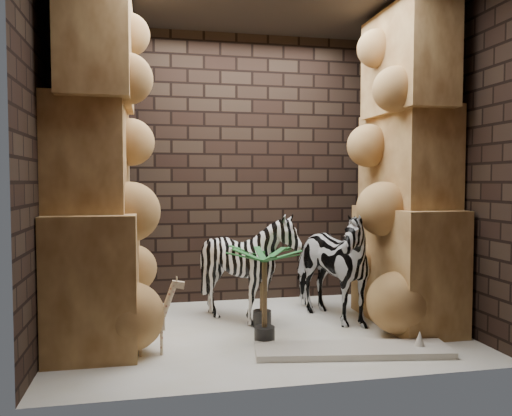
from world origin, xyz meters
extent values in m
plane|color=white|center=(0.00, 0.00, 0.00)|extent=(3.50, 3.50, 0.00)
plane|color=black|center=(0.00, 1.25, 1.50)|extent=(3.50, 0.00, 3.50)
plane|color=black|center=(0.00, -1.25, 1.50)|extent=(3.50, 0.00, 3.50)
plane|color=black|center=(-1.75, 0.00, 1.50)|extent=(0.00, 3.00, 3.00)
plane|color=black|center=(1.75, 0.00, 1.50)|extent=(0.00, 3.00, 3.00)
imported|color=white|center=(0.71, 0.22, 0.63)|extent=(0.89, 1.20, 1.26)
imported|color=white|center=(-0.05, 0.29, 0.48)|extent=(0.90, 1.10, 0.96)
cube|color=silver|center=(0.59, -0.72, 0.03)|extent=(1.57, 0.61, 0.05)
camera|label=1|loc=(-0.95, -4.43, 1.35)|focal=35.80mm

